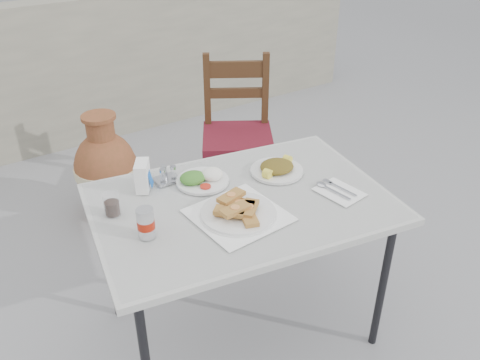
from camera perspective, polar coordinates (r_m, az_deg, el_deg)
ground at (r=2.78m, az=-3.02°, el=-15.43°), size 80.00×80.00×0.00m
cafe_table at (r=2.27m, az=0.19°, el=-3.41°), size 1.42×1.08×0.79m
pide_plate at (r=2.12m, az=-0.20°, el=-3.24°), size 0.38×0.38×0.07m
salad_rice_plate at (r=2.36m, az=-4.31°, el=0.22°), size 0.25×0.25×0.06m
salad_chopped_plate at (r=2.44m, az=4.16°, el=1.35°), size 0.25×0.25×0.05m
soda_can at (r=2.02m, az=-10.53°, el=-4.75°), size 0.07×0.07×0.13m
cola_glass at (r=2.19m, az=-14.19°, el=-2.76°), size 0.07×0.07×0.10m
napkin_holder at (r=2.32m, az=-10.88°, el=0.46°), size 0.11×0.13×0.14m
condiment_caddy at (r=2.38m, az=-8.25°, el=0.44°), size 0.11×0.09×0.08m
cutlery_napkin at (r=2.34m, az=10.77°, el=-1.14°), size 0.18×0.23×0.02m
chair at (r=3.41m, az=-0.31°, el=5.30°), size 0.63×0.63×1.03m
terracotta_urn at (r=3.48m, az=-14.76°, el=1.12°), size 0.42×0.42×0.73m
back_wall at (r=4.51m, az=-20.03°, el=10.81°), size 6.00×0.25×1.20m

